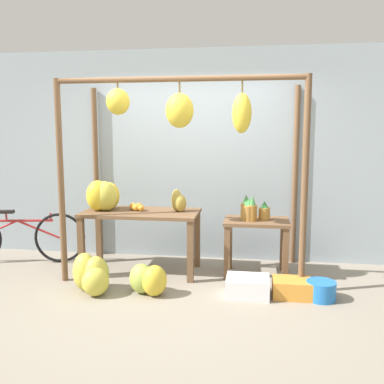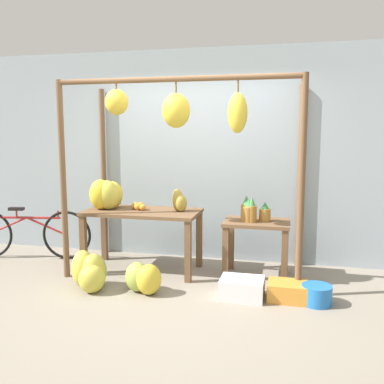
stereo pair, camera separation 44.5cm
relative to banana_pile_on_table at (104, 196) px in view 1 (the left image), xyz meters
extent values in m
plane|color=gray|center=(1.00, -0.74, -0.94)|extent=(20.00, 20.00, 0.00)
cube|color=#99A8B2|center=(1.00, 0.74, 0.46)|extent=(8.00, 0.08, 2.80)
cylinder|color=brown|center=(-0.35, -0.44, 0.22)|extent=(0.07, 0.07, 2.30)
cylinder|color=brown|center=(2.34, -0.44, 0.22)|extent=(0.07, 0.07, 2.30)
cylinder|color=brown|center=(-0.35, 0.65, 0.22)|extent=(0.07, 0.07, 2.30)
cylinder|color=brown|center=(2.34, 0.65, 0.22)|extent=(0.07, 0.07, 2.30)
cylinder|color=brown|center=(1.00, -0.44, 1.34)|extent=(2.69, 0.06, 0.06)
cylinder|color=brown|center=(0.35, -0.44, 1.28)|extent=(0.02, 0.02, 0.06)
ellipsoid|color=gold|center=(0.35, -0.44, 1.11)|extent=(0.26, 0.23, 0.28)
cylinder|color=brown|center=(1.02, -0.44, 1.25)|extent=(0.02, 0.02, 0.11)
ellipsoid|color=gold|center=(1.02, -0.44, 1.01)|extent=(0.30, 0.27, 0.37)
cylinder|color=brown|center=(1.68, -0.44, 1.24)|extent=(0.02, 0.02, 0.12)
ellipsoid|color=gold|center=(1.68, -0.44, 0.98)|extent=(0.20, 0.18, 0.41)
cube|color=brown|center=(0.46, 0.00, -0.20)|extent=(1.41, 0.69, 0.04)
cube|color=brown|center=(-0.20, -0.29, -0.58)|extent=(0.07, 0.07, 0.72)
cube|color=brown|center=(1.11, -0.29, -0.58)|extent=(0.07, 0.07, 0.72)
cube|color=brown|center=(-0.20, 0.30, -0.58)|extent=(0.07, 0.07, 0.72)
cube|color=brown|center=(1.11, 0.30, -0.58)|extent=(0.07, 0.07, 0.72)
cube|color=brown|center=(1.86, 0.07, -0.28)|extent=(0.77, 0.55, 0.04)
cube|color=brown|center=(1.52, -0.15, -0.62)|extent=(0.07, 0.07, 0.64)
cube|color=brown|center=(2.19, -0.15, -0.62)|extent=(0.07, 0.07, 0.64)
cube|color=brown|center=(1.52, 0.30, -0.62)|extent=(0.07, 0.07, 0.64)
cube|color=brown|center=(2.19, 0.30, -0.62)|extent=(0.07, 0.07, 0.64)
ellipsoid|color=gold|center=(0.04, -0.02, -0.02)|extent=(0.29, 0.27, 0.32)
ellipsoid|color=gold|center=(0.03, 0.09, -0.01)|extent=(0.37, 0.36, 0.34)
ellipsoid|color=yellow|center=(-0.07, -0.05, 0.01)|extent=(0.37, 0.36, 0.37)
ellipsoid|color=gold|center=(0.01, -0.03, 0.01)|extent=(0.29, 0.27, 0.36)
sphere|color=orange|center=(0.34, 0.07, -0.13)|extent=(0.09, 0.09, 0.09)
sphere|color=orange|center=(0.39, 0.01, -0.14)|extent=(0.08, 0.08, 0.08)
sphere|color=orange|center=(0.42, 0.05, -0.13)|extent=(0.09, 0.09, 0.09)
sphere|color=orange|center=(0.47, 0.00, -0.14)|extent=(0.08, 0.08, 0.08)
cylinder|color=olive|center=(1.77, 0.00, -0.17)|extent=(0.12, 0.12, 0.17)
cone|color=#428442|center=(1.77, 0.00, -0.04)|extent=(0.09, 0.09, 0.09)
cylinder|color=#B27F38|center=(1.73, 0.06, -0.16)|extent=(0.13, 0.13, 0.19)
cone|color=#428442|center=(1.73, 0.06, -0.01)|extent=(0.09, 0.09, 0.11)
cylinder|color=#B27F38|center=(1.95, 0.09, -0.18)|extent=(0.13, 0.13, 0.15)
cone|color=#337538|center=(1.95, 0.09, -0.07)|extent=(0.09, 0.09, 0.08)
cylinder|color=#A3702D|center=(1.80, 0.00, -0.16)|extent=(0.11, 0.11, 0.19)
cone|color=#428442|center=(1.80, 0.00, -0.01)|extent=(0.08, 0.08, 0.11)
cylinder|color=#B27F38|center=(1.76, 0.02, -0.17)|extent=(0.14, 0.14, 0.18)
cone|color=#337538|center=(1.76, 0.02, -0.03)|extent=(0.10, 0.10, 0.09)
ellipsoid|color=gold|center=(0.15, -0.75, -0.74)|extent=(0.33, 0.34, 0.40)
ellipsoid|color=#9EB247|center=(0.15, -0.70, -0.75)|extent=(0.27, 0.30, 0.38)
ellipsoid|color=gold|center=(0.01, -0.71, -0.73)|extent=(0.36, 0.37, 0.42)
ellipsoid|color=gold|center=(0.13, -0.74, -0.74)|extent=(0.31, 0.31, 0.39)
ellipsoid|color=gold|center=(0.19, -0.85, -0.78)|extent=(0.38, 0.37, 0.31)
ellipsoid|color=gold|center=(0.80, -0.76, -0.77)|extent=(0.36, 0.36, 0.33)
ellipsoid|color=#9EB247|center=(0.65, -0.70, -0.77)|extent=(0.38, 0.37, 0.32)
cube|color=silver|center=(1.77, -0.62, -0.83)|extent=(0.45, 0.35, 0.21)
cylinder|color=blue|center=(2.53, -0.61, -0.84)|extent=(0.30, 0.30, 0.19)
torus|color=black|center=(-0.70, 0.20, -0.60)|extent=(0.66, 0.16, 0.66)
cylinder|color=maroon|center=(-1.24, 0.10, -0.37)|extent=(0.91, 0.20, 0.03)
cylinder|color=maroon|center=(-0.97, 0.15, -0.48)|extent=(0.55, 0.13, 0.26)
cylinder|color=maroon|center=(-1.37, 0.08, -0.32)|extent=(0.02, 0.02, 0.10)
cube|color=black|center=(-1.37, 0.08, -0.25)|extent=(0.21, 0.12, 0.04)
cylinder|color=maroon|center=(-0.81, 0.18, -0.32)|extent=(0.02, 0.02, 0.10)
ellipsoid|color=#B2993D|center=(0.89, 0.07, -0.04)|extent=(0.17, 0.17, 0.27)
ellipsoid|color=#B2993D|center=(0.94, 0.04, -0.07)|extent=(0.19, 0.19, 0.21)
cube|color=orange|center=(2.24, -0.57, -0.84)|extent=(0.41, 0.32, 0.19)
camera|label=1|loc=(1.82, -4.98, 0.79)|focal=40.00mm
camera|label=2|loc=(2.26, -4.89, 0.79)|focal=40.00mm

